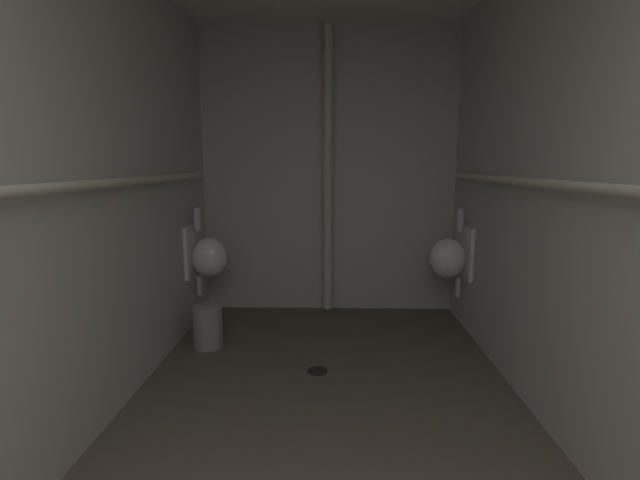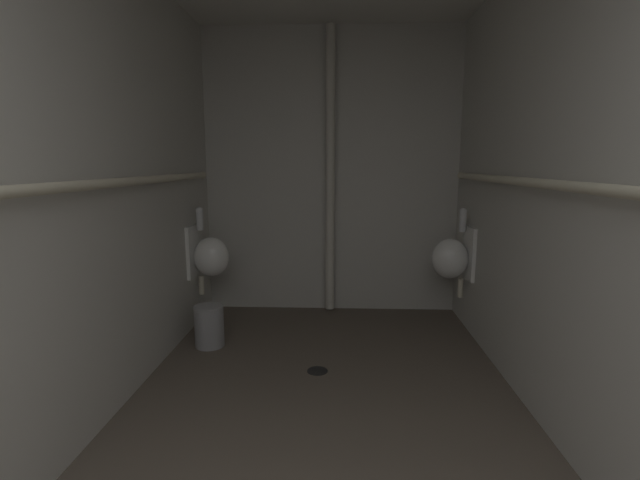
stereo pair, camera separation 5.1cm
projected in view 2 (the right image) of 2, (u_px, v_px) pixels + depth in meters
The scene contains 11 objects.
floor at pixel (321, 456), 2.26m from camera, with size 2.47×4.57×0.08m, color brown.
wall_left at pixel (60, 183), 2.09m from camera, with size 0.06×4.57×2.62m, color beige.
wall_right at pixel (597, 184), 1.98m from camera, with size 0.06×4.57×2.62m, color beige.
wall_back at pixel (331, 173), 4.25m from camera, with size 2.47×0.06×2.62m, color beige.
urinal_left_mid at pixel (209, 256), 3.87m from camera, with size 0.32×0.30×0.76m.
urinal_right_mid at pixel (453, 257), 3.79m from camera, with size 0.32×0.30×0.76m.
supply_pipe_left at pixel (78, 186), 2.08m from camera, with size 0.06×3.87×0.06m.
supply_pipe_right at pixel (572, 187), 2.02m from camera, with size 0.06×3.83×0.06m.
standpipe_back_wall at pixel (330, 173), 4.15m from camera, with size 0.08×0.08×2.57m, color beige.
floor_drain at pixel (317, 371), 3.09m from camera, with size 0.14×0.14×0.01m, color black.
waste_bin at pixel (209, 326), 3.50m from camera, with size 0.22×0.22×0.32m, color gray.
Camera 2 is at (0.09, 0.18, 1.40)m, focal length 25.49 mm.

